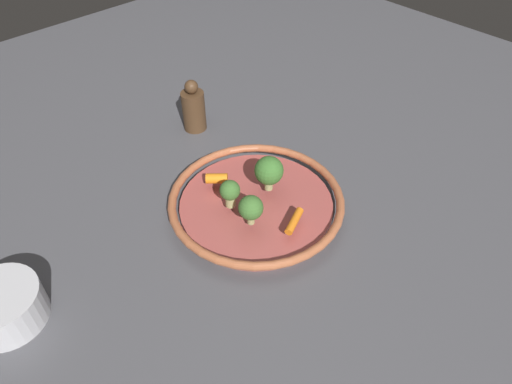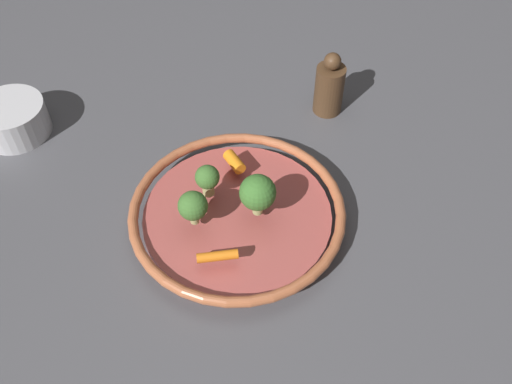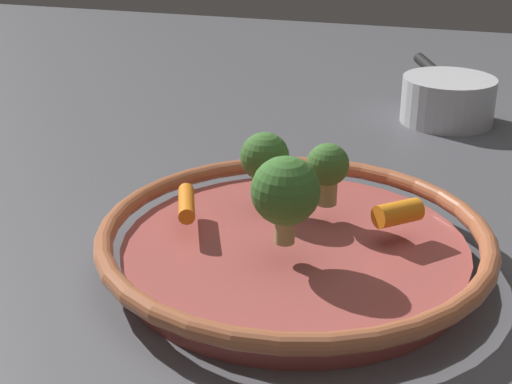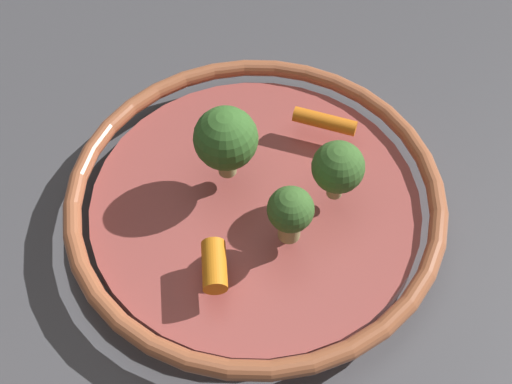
% 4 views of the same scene
% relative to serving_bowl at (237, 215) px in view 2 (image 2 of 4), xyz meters
% --- Properties ---
extents(ground_plane, '(2.17, 2.17, 0.00)m').
position_rel_serving_bowl_xyz_m(ground_plane, '(0.00, 0.00, -0.02)').
color(ground_plane, '#4C4C51').
extents(serving_bowl, '(0.34, 0.34, 0.04)m').
position_rel_serving_bowl_xyz_m(serving_bowl, '(0.00, 0.00, 0.00)').
color(serving_bowl, '#A84C47').
rests_on(serving_bowl, ground_plane).
extents(baby_carrot_near_rim, '(0.06, 0.04, 0.02)m').
position_rel_serving_bowl_xyz_m(baby_carrot_near_rim, '(-0.00, 0.10, 0.03)').
color(baby_carrot_near_rim, orange).
rests_on(baby_carrot_near_rim, serving_bowl).
extents(baby_carrot_right, '(0.04, 0.04, 0.02)m').
position_rel_serving_bowl_xyz_m(baby_carrot_right, '(0.03, -0.08, 0.03)').
color(baby_carrot_right, orange).
rests_on(baby_carrot_right, serving_bowl).
extents(broccoli_floret_edge, '(0.04, 0.04, 0.06)m').
position_rel_serving_bowl_xyz_m(broccoli_floret_edge, '(0.05, -0.02, 0.05)').
color(broccoli_floret_edge, tan).
rests_on(broccoli_floret_edge, serving_bowl).
extents(broccoli_floret_mid, '(0.06, 0.06, 0.07)m').
position_rel_serving_bowl_xyz_m(broccoli_floret_mid, '(-0.03, 0.00, 0.06)').
color(broccoli_floret_mid, tan).
rests_on(broccoli_floret_mid, serving_bowl).
extents(broccoli_floret_small, '(0.04, 0.04, 0.06)m').
position_rel_serving_bowl_xyz_m(broccoli_floret_small, '(0.05, 0.04, 0.05)').
color(broccoli_floret_small, tan).
rests_on(broccoli_floret_small, serving_bowl).
extents(pepper_mill, '(0.05, 0.05, 0.13)m').
position_rel_serving_bowl_xyz_m(pepper_mill, '(-0.09, -0.30, 0.03)').
color(pepper_mill, '#4C331E').
rests_on(pepper_mill, ground_plane).
extents(saucepan, '(0.20, 0.12, 0.06)m').
position_rel_serving_bowl_xyz_m(saucepan, '(0.45, -0.10, 0.01)').
color(saucepan, silver).
rests_on(saucepan, ground_plane).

